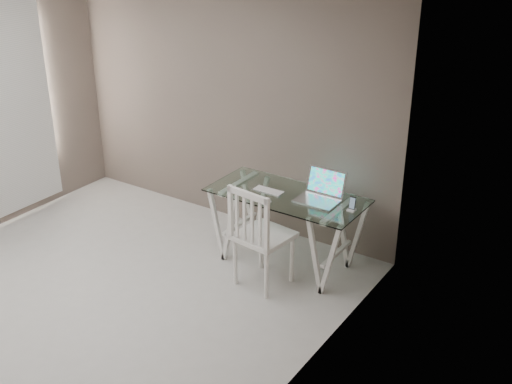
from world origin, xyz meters
TOP-DOWN VIEW (x-y plane):
  - room at (-0.06, 0.02)m, footprint 4.50×4.52m
  - desk at (1.08, 1.68)m, footprint 1.50×0.70m
  - chair at (1.08, 1.19)m, footprint 0.51×0.51m
  - laptop at (1.39, 1.77)m, footprint 0.39×0.35m
  - keyboard at (0.89, 1.65)m, footprint 0.31×0.13m
  - mouse at (1.01, 1.44)m, footprint 0.10×0.06m
  - phone_dock at (1.74, 1.71)m, footprint 0.07×0.07m

SIDE VIEW (x-z plane):
  - desk at x=1.08m, z-range 0.01..0.76m
  - chair at x=1.08m, z-range 0.05..1.07m
  - keyboard at x=0.89m, z-range 0.75..0.75m
  - mouse at x=1.01m, z-range 0.75..0.78m
  - phone_dock at x=1.74m, z-range 0.72..0.85m
  - laptop at x=1.39m, z-range 0.68..0.94m
  - room at x=-0.06m, z-range 0.36..3.07m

